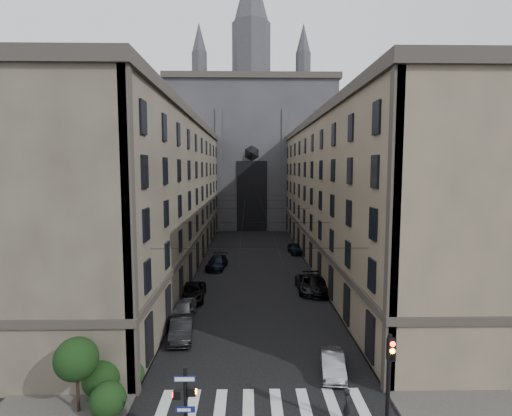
{
  "coord_description": "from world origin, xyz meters",
  "views": [
    {
      "loc": [
        -0.74,
        -15.07,
        12.63
      ],
      "look_at": [
        -0.17,
        13.89,
        9.71
      ],
      "focal_mm": 28.0,
      "sensor_mm": 36.0,
      "label": 1
    }
  ],
  "objects": [
    {
      "name": "car_left_far",
      "position": [
        -4.68,
        34.26,
        0.77
      ],
      "size": [
        2.76,
        5.54,
        1.55
      ],
      "primitive_type": "imported",
      "rotation": [
        0.0,
        0.0,
        -0.11
      ],
      "color": "black",
      "rests_on": "ground"
    },
    {
      "name": "traffic_light_right",
      "position": [
        5.6,
        1.92,
        3.29
      ],
      "size": [
        0.34,
        0.5,
        5.2
      ],
      "color": "black",
      "rests_on": "ground"
    },
    {
      "name": "sidewalk_right",
      "position": [
        10.5,
        36.0,
        0.07
      ],
      "size": [
        7.0,
        80.0,
        0.15
      ],
      "primitive_type": "cube",
      "color": "#383533",
      "rests_on": "ground"
    },
    {
      "name": "zebra_crossing",
      "position": [
        0.0,
        5.0,
        0.01
      ],
      "size": [
        11.0,
        3.2,
        0.01
      ],
      "primitive_type": "cube",
      "color": "beige",
      "rests_on": "ground"
    },
    {
      "name": "sidewalk_left",
      "position": [
        -10.5,
        36.0,
        0.07
      ],
      "size": [
        7.0,
        80.0,
        0.15
      ],
      "primitive_type": "cube",
      "color": "#383533",
      "rests_on": "ground"
    },
    {
      "name": "car_right_near",
      "position": [
        4.43,
        8.25,
        0.65
      ],
      "size": [
        1.86,
        4.1,
        1.3
      ],
      "primitive_type": "imported",
      "rotation": [
        0.0,
        0.0,
        -0.13
      ],
      "color": "slate",
      "rests_on": "ground"
    },
    {
      "name": "building_right",
      "position": [
        13.44,
        36.0,
        9.34
      ],
      "size": [
        13.6,
        60.6,
        18.85
      ],
      "color": "brown",
      "rests_on": "ground"
    },
    {
      "name": "car_right_midfar",
      "position": [
        6.2,
        24.32,
        0.8
      ],
      "size": [
        2.63,
        5.66,
        1.6
      ],
      "primitive_type": "imported",
      "rotation": [
        0.0,
        0.0,
        0.07
      ],
      "color": "black",
      "rests_on": "ground"
    },
    {
      "name": "shrub_cluster",
      "position": [
        -8.72,
        5.01,
        1.8
      ],
      "size": [
        3.9,
        4.4,
        3.9
      ],
      "color": "black",
      "rests_on": "sidewalk_left"
    },
    {
      "name": "car_left_near",
      "position": [
        -6.2,
        17.52,
        0.76
      ],
      "size": [
        1.87,
        4.47,
        1.51
      ],
      "primitive_type": "imported",
      "rotation": [
        0.0,
        0.0,
        -0.02
      ],
      "color": "slate",
      "rests_on": "ground"
    },
    {
      "name": "car_right_midnear",
      "position": [
        5.56,
        24.7,
        0.77
      ],
      "size": [
        2.61,
        5.59,
        1.55
      ],
      "primitive_type": "imported",
      "rotation": [
        0.0,
        0.0,
        -0.01
      ],
      "color": "black",
      "rests_on": "ground"
    },
    {
      "name": "tram_wires",
      "position": [
        0.0,
        35.63,
        7.25
      ],
      "size": [
        14.0,
        60.0,
        0.43
      ],
      "color": "black",
      "rests_on": "ground"
    },
    {
      "name": "pedestrian_signal_left",
      "position": [
        -3.51,
        1.5,
        2.32
      ],
      "size": [
        1.02,
        0.38,
        4.0
      ],
      "color": "black",
      "rests_on": "ground"
    },
    {
      "name": "car_right_far",
      "position": [
        6.2,
        42.78,
        0.75
      ],
      "size": [
        2.2,
        4.55,
        1.5
      ],
      "primitive_type": "imported",
      "rotation": [
        0.0,
        0.0,
        0.1
      ],
      "color": "black",
      "rests_on": "ground"
    },
    {
      "name": "gothic_tower",
      "position": [
        0.0,
        74.96,
        17.8
      ],
      "size": [
        35.0,
        23.0,
        58.0
      ],
      "color": "#2D2D33",
      "rests_on": "ground"
    },
    {
      "name": "car_left_midfar",
      "position": [
        -6.2,
        22.41,
        0.75
      ],
      "size": [
        2.66,
        5.45,
        1.49
      ],
      "primitive_type": "imported",
      "rotation": [
        0.0,
        0.0,
        0.03
      ],
      "color": "black",
      "rests_on": "ground"
    },
    {
      "name": "car_left_midnear",
      "position": [
        -5.71,
        13.51,
        0.76
      ],
      "size": [
        2.07,
        4.75,
        1.52
      ],
      "primitive_type": "imported",
      "rotation": [
        0.0,
        0.0,
        0.1
      ],
      "color": "black",
      "rests_on": "ground"
    },
    {
      "name": "building_left",
      "position": [
        -13.44,
        36.0,
        9.34
      ],
      "size": [
        13.6,
        60.6,
        18.85
      ],
      "color": "#463F35",
      "rests_on": "ground"
    },
    {
      "name": "pedestrian",
      "position": [
        4.19,
        3.61,
        0.85
      ],
      "size": [
        0.57,
        0.71,
        1.71
      ],
      "primitive_type": "imported",
      "rotation": [
        0.0,
        0.0,
        1.29
      ],
      "color": "black",
      "rests_on": "ground"
    }
  ]
}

